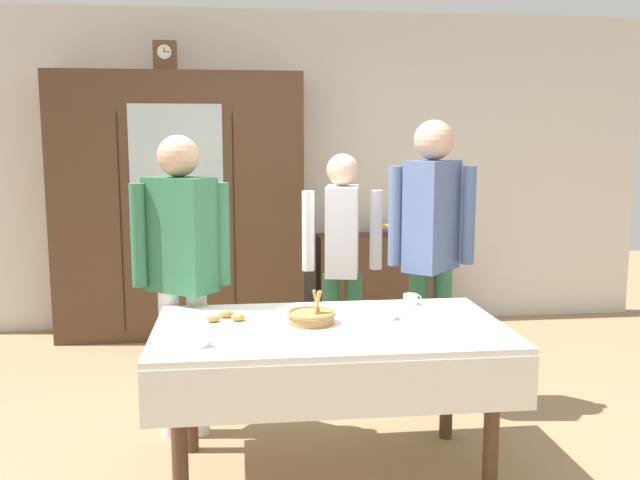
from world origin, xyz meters
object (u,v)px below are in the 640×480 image
pastry_plate (226,320)px  spoon_near_left (443,324)px  wall_cabinet (180,206)px  person_behind_table_left (181,256)px  spoon_far_left (282,316)px  book_stack (382,230)px  dining_table (331,349)px  tea_cup_near_right (389,315)px  bookshelf_low (381,281)px  mantel_clock (165,56)px  tea_cup_back_edge (200,342)px  person_beside_shelf (342,249)px  tea_cup_mid_left (411,301)px  spoon_front_edge (345,308)px  person_behind_table_right (432,235)px  bread_basket (311,316)px

pastry_plate → spoon_near_left: pastry_plate is taller
wall_cabinet → person_behind_table_left: (0.17, -2.01, -0.08)m
pastry_plate → spoon_far_left: pastry_plate is taller
book_stack → spoon_far_left: book_stack is taller
dining_table → tea_cup_near_right: 0.33m
bookshelf_low → person_behind_table_left: 2.64m
spoon_far_left → mantel_clock: bearing=108.0°
tea_cup_back_edge → person_beside_shelf: 1.70m
tea_cup_mid_left → spoon_front_edge: bearing=-175.6°
mantel_clock → person_behind_table_right: bearing=-47.0°
wall_cabinet → person_behind_table_right: 2.41m
dining_table → person_behind_table_right: 1.13m
tea_cup_mid_left → person_behind_table_left: size_ratio=0.08×
mantel_clock → person_behind_table_right: (1.68, -1.81, -1.21)m
spoon_far_left → person_beside_shelf: bearing=65.4°
bookshelf_low → person_beside_shelf: bearing=-111.4°
dining_table → spoon_front_edge: bearing=70.2°
book_stack → tea_cup_near_right: bearing=-101.1°
book_stack → bread_basket: size_ratio=0.87×
mantel_clock → pastry_plate: mantel_clock is taller
bread_basket → spoon_front_edge: bread_basket is taller
book_stack → person_beside_shelf: 1.53m
spoon_near_left → person_behind_table_right: (0.17, 0.81, 0.31)m
person_behind_table_right → spoon_front_edge: bearing=-142.4°
pastry_plate → person_behind_table_left: size_ratio=0.17×
tea_cup_near_right → dining_table: bearing=-165.6°
person_behind_table_left → tea_cup_back_edge: bearing=-80.7°
tea_cup_near_right → spoon_far_left: (-0.51, 0.15, -0.02)m
dining_table → bread_basket: 0.18m
book_stack → tea_cup_mid_left: book_stack is taller
dining_table → spoon_front_edge: size_ratio=13.90×
book_stack → spoon_far_left: 2.62m
spoon_front_edge → person_behind_table_left: size_ratio=0.07×
dining_table → tea_cup_mid_left: bearing=37.3°
bookshelf_low → tea_cup_mid_left: 2.33m
bread_basket → tea_cup_mid_left: bearing=27.0°
dining_table → book_stack: 2.76m
bookshelf_low → person_behind_table_left: bearing=-126.5°
tea_cup_mid_left → person_behind_table_right: bearing=61.6°
spoon_far_left → person_behind_table_right: 1.12m
tea_cup_back_edge → spoon_front_edge: 0.93m
spoon_near_left → person_behind_table_right: bearing=78.3°
pastry_plate → tea_cup_mid_left: bearing=13.5°
bread_basket → spoon_far_left: 0.20m
tea_cup_mid_left → tea_cup_back_edge: 1.24m
person_behind_table_left → person_beside_shelf: bearing=33.4°
pastry_plate → bookshelf_low: bearing=62.8°
wall_cabinet → person_behind_table_right: bearing=-48.4°
spoon_front_edge → dining_table: bearing=-109.8°
spoon_far_left → person_beside_shelf: person_beside_shelf is taller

